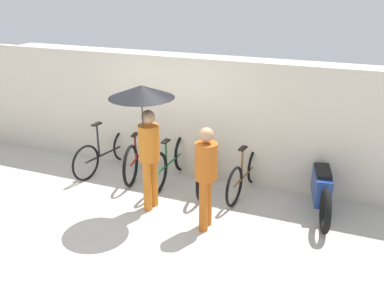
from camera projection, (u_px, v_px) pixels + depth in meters
ground_plane at (128, 224)px, 6.39m from camera, size 30.00×30.00×0.00m
back_wall at (180, 117)px, 7.75m from camera, size 11.96×0.12×2.17m
parked_bicycle_0 at (106, 152)px, 8.11m from camera, size 0.47×1.73×1.00m
parked_bicycle_1 at (139, 155)px, 7.90m from camera, size 0.50×1.68×1.09m
parked_bicycle_2 at (171, 161)px, 7.62m from camera, size 0.44×1.84×1.07m
parked_bicycle_3 at (208, 165)px, 7.45m from camera, size 0.45×1.71×1.00m
parked_bicycle_4 at (245, 174)px, 7.20m from camera, size 0.44×1.62×1.07m
pedestrian_leading at (144, 115)px, 6.22m from camera, size 0.95×0.95×2.02m
pedestrian_center at (206, 172)px, 5.98m from camera, size 0.32×0.32×1.55m
motorcycle at (321, 187)px, 6.69m from camera, size 0.66×1.97×0.89m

